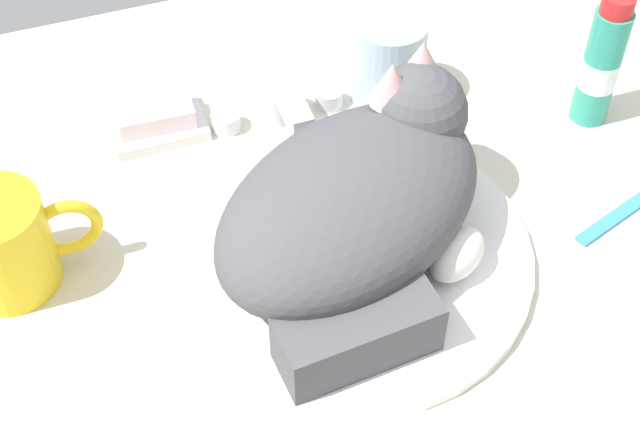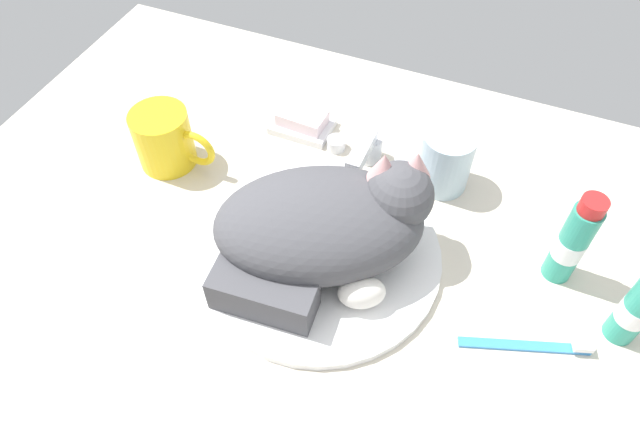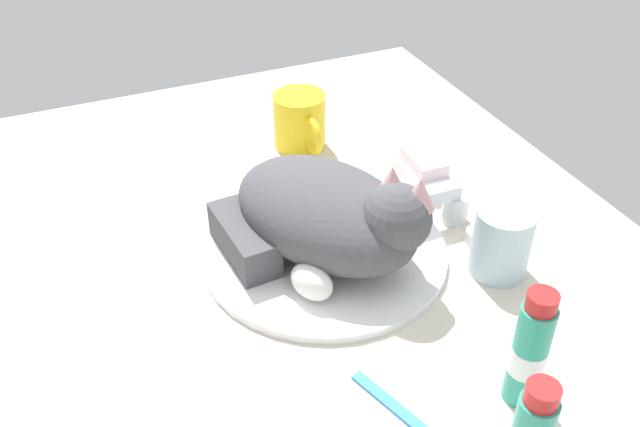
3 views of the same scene
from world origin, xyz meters
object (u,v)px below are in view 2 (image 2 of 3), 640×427
object	(u,v)px
cat	(328,225)
rinse_cup	(446,160)
toothpaste_bottle	(573,242)
soap_bar	(302,118)
mouthwash_bottle	(639,307)
toothbrush	(533,345)
coffee_mug	(165,139)
faucet	(368,150)

from	to	relation	value
cat	rinse_cup	world-z (taller)	cat
cat	toothpaste_bottle	world-z (taller)	cat
soap_bar	mouthwash_bottle	size ratio (longest dim) A/B	0.56
soap_bar	rinse_cup	bearing A→B (deg)	-6.87
mouthwash_bottle	toothbrush	bearing A→B (deg)	-147.47
coffee_mug	rinse_cup	xyz separation A→B (cm)	(37.55, 10.96, 0.07)
faucet	rinse_cup	size ratio (longest dim) A/B	1.50
coffee_mug	toothbrush	size ratio (longest dim) A/B	0.85
toothbrush	mouthwash_bottle	bearing A→B (deg)	32.53
toothbrush	faucet	bearing A→B (deg)	143.26
faucet	toothpaste_bottle	bearing A→B (deg)	-17.53
cat	rinse_cup	bearing A→B (deg)	61.26
cat	rinse_cup	size ratio (longest dim) A/B	3.36
soap_bar	coffee_mug	bearing A→B (deg)	-137.68
faucet	coffee_mug	distance (cm)	28.64
soap_bar	toothpaste_bottle	world-z (taller)	toothpaste_bottle
rinse_cup	coffee_mug	bearing A→B (deg)	-163.73
rinse_cup	faucet	bearing A→B (deg)	-178.08
toothpaste_bottle	mouthwash_bottle	bearing A→B (deg)	-36.29
rinse_cup	soap_bar	size ratio (longest dim) A/B	1.24
faucet	soap_bar	bearing A→B (deg)	165.04
toothbrush	soap_bar	bearing A→B (deg)	148.87
toothpaste_bottle	faucet	bearing A→B (deg)	162.47
coffee_mug	rinse_cup	bearing A→B (deg)	16.27
faucet	soap_bar	distance (cm)	11.94
mouthwash_bottle	rinse_cup	bearing A→B (deg)	149.04
cat	toothpaste_bottle	bearing A→B (deg)	18.13
toothpaste_bottle	toothbrush	world-z (taller)	toothpaste_bottle
rinse_cup	mouthwash_bottle	xyz separation A→B (cm)	(25.10, -15.06, 1.44)
cat	mouthwash_bottle	distance (cm)	35.24
soap_bar	mouthwash_bottle	world-z (taller)	mouthwash_bottle
rinse_cup	soap_bar	xyz separation A→B (cm)	(-22.53, 2.71, -2.20)
coffee_mug	rinse_cup	world-z (taller)	rinse_cup
rinse_cup	toothbrush	xyz separation A→B (cm)	(16.25, -20.71, -3.90)
coffee_mug	mouthwash_bottle	world-z (taller)	mouthwash_bottle
faucet	toothbrush	size ratio (longest dim) A/B	0.92
mouthwash_bottle	toothbrush	world-z (taller)	mouthwash_bottle
cat	mouthwash_bottle	xyz separation A→B (cm)	(35.08, 3.14, -1.03)
soap_bar	toothbrush	world-z (taller)	soap_bar
coffee_mug	toothpaste_bottle	xyz separation A→B (cm)	(54.79, 1.67, 2.12)
cat	coffee_mug	size ratio (longest dim) A/B	2.43
faucet	toothpaste_bottle	size ratio (longest dim) A/B	0.95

